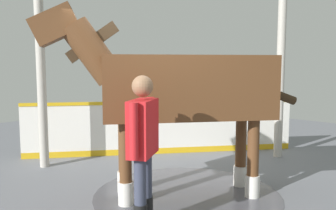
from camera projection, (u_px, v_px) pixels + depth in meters
ground_plane at (165, 192)px, 5.17m from camera, size 16.00×16.00×0.02m
wet_patch at (187, 194)px, 5.05m from camera, size 2.63×2.63×0.00m
barrier_wall at (162, 129)px, 7.34m from camera, size 3.44×4.45×1.09m
roof_post_near at (41, 78)px, 6.25m from camera, size 0.16×0.16×3.17m
roof_post_far at (280, 77)px, 6.96m from camera, size 0.16×0.16×3.17m
horse at (179, 90)px, 4.86m from camera, size 2.39×3.00×2.60m
handler at (143, 142)px, 3.85m from camera, size 0.44×0.61×1.71m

